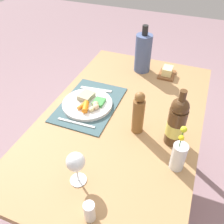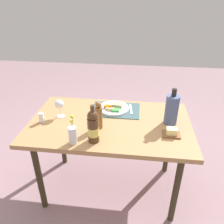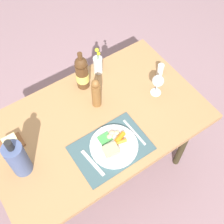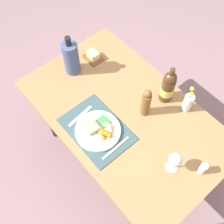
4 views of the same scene
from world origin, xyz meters
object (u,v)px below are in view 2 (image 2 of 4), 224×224
Objects in this scene: wine_glass at (59,105)px; cooler_bottle at (172,109)px; flower_vase at (73,134)px; pepper_mill at (99,116)px; butter_dish at (172,132)px; dinner_plate at (114,108)px; salt_shaker at (41,118)px; fork at (131,109)px; knife at (97,108)px; dining_table at (110,129)px; wine_bottle at (93,127)px.

cooler_bottle is at bearing -179.97° from wine_glass.
pepper_mill is at bearing -124.50° from flower_vase.
pepper_mill is 1.76× the size of butter_dish.
flower_vase is at bearing 55.50° from pepper_mill.
wine_glass is at bearing -20.77° from pepper_mill.
salt_shaker is (0.57, 0.28, 0.02)m from dinner_plate.
pepper_mill reaches higher than fork.
pepper_mill is 1.01× the size of flower_vase.
pepper_mill is at bearing 176.79° from salt_shaker.
knife is 0.67× the size of cooler_bottle.
butter_dish is at bearing 164.26° from dining_table.
wine_glass is 0.42m from flower_vase.
knife is at bearing 2.58° from dinner_plate.
salt_shaker is 0.28× the size of cooler_bottle.
wine_glass is 0.54× the size of wine_bottle.
knife is at bearing -14.33° from cooler_bottle.
dining_table is 8.50× the size of wine_glass.
dinner_plate is 1.20× the size of pepper_mill.
fork is 0.48m from butter_dish.
fork is at bearing -48.23° from butter_dish.
flower_vase is at bearing 66.13° from dinner_plate.
flower_vase is (-0.21, 0.35, -0.04)m from wine_glass.
cooler_bottle reaches higher than knife.
fork is 0.67m from flower_vase.
wine_glass reaches higher than butter_dish.
pepper_mill is at bearing 13.69° from cooler_bottle.
cooler_bottle reaches higher than wine_glass.
salt_shaker reaches higher than knife.
wine_glass is at bearing 0.03° from cooler_bottle.
pepper_mill reaches higher than dinner_plate.
butter_dish reaches higher than dinner_plate.
knife is 1.57× the size of butter_dish.
flower_vase is (0.22, 0.32, 0.15)m from dining_table.
wine_glass is 0.51× the size of cooler_bottle.
pepper_mill is 0.58m from cooler_bottle.
wine_bottle is (-0.35, 0.31, 0.01)m from wine_glass.
wine_bottle is (0.57, 0.14, 0.10)m from butter_dish.
knife is 0.70× the size of wine_bottle.
wine_glass is 0.47m from wine_bottle.
wine_bottle is (0.08, 0.28, 0.20)m from dining_table.
knife is 0.35m from wine_glass.
dinner_plate is 0.95× the size of wine_bottle.
salt_shaker is at bearing 26.28° from dinner_plate.
butter_dish is 0.94m from wine_glass.
dining_table is 4.37× the size of cooler_bottle.
dining_table is at bearing -124.73° from flower_vase.
pepper_mill is (0.08, 0.31, 0.09)m from dinner_plate.
dinner_plate is 0.58m from flower_vase.
cooler_bottle reaches higher than fork.
dinner_plate is 2.12× the size of butter_dish.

